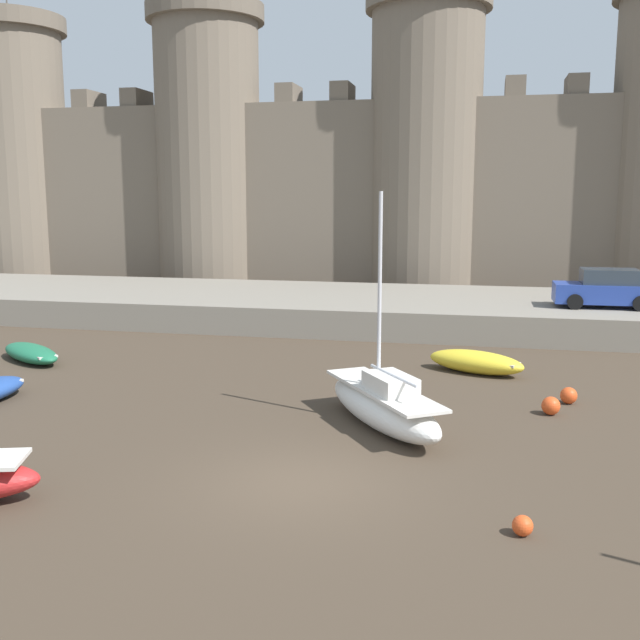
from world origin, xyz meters
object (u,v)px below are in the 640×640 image
rowboat_near_channel_right (476,361)px  mooring_buoy_mid_mud (523,526)px  car_quay_centre_east (606,289)px  sailboat_midflat_centre (383,404)px  mooring_buoy_near_shore (551,406)px  rowboat_foreground_left (31,353)px  mooring_buoy_off_centre (569,396)px

rowboat_near_channel_right → mooring_buoy_mid_mud: rowboat_near_channel_right is taller
car_quay_centre_east → sailboat_midflat_centre: bearing=-117.1°
rowboat_near_channel_right → mooring_buoy_near_shore: (2.06, -4.48, -0.14)m
rowboat_foreground_left → sailboat_midflat_centre: bearing=-20.3°
rowboat_foreground_left → mooring_buoy_mid_mud: rowboat_foreground_left is taller
mooring_buoy_off_centre → car_quay_centre_east: bearing=77.3°
sailboat_midflat_centre → rowboat_foreground_left: size_ratio=1.66×
rowboat_foreground_left → car_quay_centre_east: bearing=24.7°
sailboat_midflat_centre → mooring_buoy_mid_mud: (3.21, -5.61, -0.42)m
rowboat_foreground_left → car_quay_centre_east: size_ratio=0.88×
rowboat_foreground_left → car_quay_centre_east: car_quay_centre_east is taller
rowboat_near_channel_right → mooring_buoy_mid_mud: 12.21m
sailboat_midflat_centre → rowboat_foreground_left: sailboat_midflat_centre is taller
sailboat_midflat_centre → car_quay_centre_east: (7.39, 14.45, 1.39)m
sailboat_midflat_centre → car_quay_centre_east: 16.29m
mooring_buoy_mid_mud → car_quay_centre_east: bearing=78.2°
mooring_buoy_off_centre → car_quay_centre_east: size_ratio=0.12×
rowboat_near_channel_right → car_quay_centre_east: bearing=56.8°
sailboat_midflat_centre → mooring_buoy_near_shore: 4.78m
mooring_buoy_off_centre → mooring_buoy_near_shore: mooring_buoy_near_shore is taller
mooring_buoy_near_shore → car_quay_centre_east: 12.87m
mooring_buoy_off_centre → car_quay_centre_east: 11.55m
rowboat_foreground_left → mooring_buoy_mid_mud: bearing=-32.5°
sailboat_midflat_centre → mooring_buoy_off_centre: sailboat_midflat_centre is taller
rowboat_foreground_left → mooring_buoy_near_shore: rowboat_foreground_left is taller
car_quay_centre_east → rowboat_foreground_left: bearing=-155.3°
rowboat_foreground_left → mooring_buoy_near_shore: bearing=-9.2°
rowboat_near_channel_right → car_quay_centre_east: size_ratio=0.86×
rowboat_foreground_left → mooring_buoy_near_shore: (17.63, -2.85, -0.07)m
rowboat_foreground_left → car_quay_centre_east: (20.73, 9.52, 1.68)m
mooring_buoy_mid_mud → car_quay_centre_east: 20.57m
sailboat_midflat_centre → mooring_buoy_off_centre: (4.88, 3.32, -0.37)m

